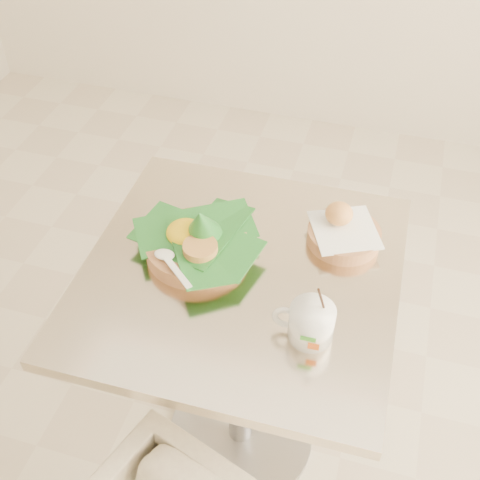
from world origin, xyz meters
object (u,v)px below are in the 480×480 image
(cafe_table, at_px, (241,331))
(bread_basket, at_px, (343,232))
(coffee_mug, at_px, (310,322))
(rice_basket, at_px, (196,241))

(cafe_table, relative_size, bread_basket, 3.89)
(coffee_mug, bearing_deg, rice_basket, 151.83)
(cafe_table, relative_size, coffee_mug, 4.75)
(cafe_table, height_order, coffee_mug, coffee_mug)
(cafe_table, xyz_separation_m, bread_basket, (0.20, 0.16, 0.25))
(rice_basket, xyz_separation_m, bread_basket, (0.31, 0.14, -0.01))
(rice_basket, height_order, coffee_mug, coffee_mug)
(rice_basket, bearing_deg, coffee_mug, -28.17)
(cafe_table, xyz_separation_m, rice_basket, (-0.11, 0.03, 0.26))
(cafe_table, height_order, bread_basket, bread_basket)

